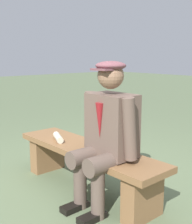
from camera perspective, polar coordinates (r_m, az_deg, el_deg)
ground_plane at (r=2.95m, az=-1.77°, el=-14.53°), size 30.00×30.00×0.00m
bench at (r=2.84m, az=-1.80°, el=-9.19°), size 1.69×0.42×0.42m
seated_man at (r=2.46m, az=2.05°, el=-3.59°), size 0.57×0.57×1.22m
rolled_magazine at (r=3.02m, az=-7.21°, el=-4.83°), size 0.25×0.16×0.06m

